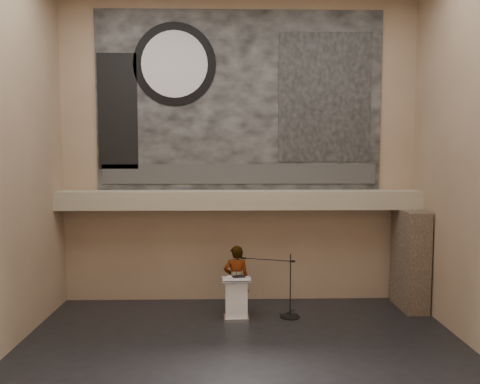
{
  "coord_description": "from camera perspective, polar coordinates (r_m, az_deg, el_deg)",
  "views": [
    {
      "loc": [
        -0.28,
        -9.3,
        4.25
      ],
      "look_at": [
        0.0,
        3.2,
        3.2
      ],
      "focal_mm": 35.0,
      "sensor_mm": 36.0,
      "label": 1
    }
  ],
  "objects": [
    {
      "name": "floor",
      "position": [
        10.23,
        0.42,
        -19.75
      ],
      "size": [
        10.0,
        10.0,
        0.0
      ],
      "primitive_type": "plane",
      "color": "black",
      "rests_on": "ground"
    },
    {
      "name": "banner_clock_face",
      "position": [
        13.52,
        -8.0,
        15.19
      ],
      "size": [
        1.84,
        0.02,
        1.84
      ],
      "primitive_type": "cylinder",
      "rotation": [
        1.57,
        0.0,
        0.0
      ],
      "color": "silver",
      "rests_on": "banner"
    },
    {
      "name": "wall_front",
      "position": [
        5.31,
        1.73,
        4.8
      ],
      "size": [
        10.0,
        0.02,
        8.5
      ],
      "primitive_type": "cube",
      "color": "#8E725A",
      "rests_on": "floor"
    },
    {
      "name": "soffit",
      "position": [
        12.97,
        -0.04,
        -0.95
      ],
      "size": [
        10.0,
        0.8,
        0.5
      ],
      "primitive_type": "cube",
      "color": "gray",
      "rests_on": "wall_back"
    },
    {
      "name": "speaker_person",
      "position": [
        12.51,
        -0.46,
        -10.65
      ],
      "size": [
        0.68,
        0.46,
        1.83
      ],
      "primitive_type": "imported",
      "rotation": [
        0.0,
        0.0,
        3.17
      ],
      "color": "silver",
      "rests_on": "floor"
    },
    {
      "name": "wall_back",
      "position": [
        13.31,
        -0.08,
        4.8
      ],
      "size": [
        10.0,
        0.02,
        8.5
      ],
      "primitive_type": "cube",
      "color": "#8E725A",
      "rests_on": "floor"
    },
    {
      "name": "banner_building_print",
      "position": [
        13.59,
        10.3,
        11.27
      ],
      "size": [
        2.6,
        0.02,
        3.6
      ],
      "primitive_type": "cube",
      "color": "black",
      "rests_on": "banner"
    },
    {
      "name": "banner_brick_print",
      "position": [
        13.64,
        -14.7,
        9.48
      ],
      "size": [
        1.1,
        0.02,
        3.2
      ],
      "primitive_type": "cube",
      "color": "black",
      "rests_on": "banner"
    },
    {
      "name": "banner",
      "position": [
        13.35,
        -0.07,
        11.03
      ],
      "size": [
        8.0,
        0.05,
        5.0
      ],
      "primitive_type": "cube",
      "color": "black",
      "rests_on": "wall_back"
    },
    {
      "name": "lectern",
      "position": [
        12.22,
        -0.47,
        -12.81
      ],
      "size": [
        0.73,
        0.54,
        1.13
      ],
      "rotation": [
        0.0,
        0.0,
        0.05
      ],
      "color": "silver",
      "rests_on": "floor"
    },
    {
      "name": "banner_text_strip",
      "position": [
        13.25,
        -0.07,
        2.2
      ],
      "size": [
        7.76,
        0.02,
        0.55
      ],
      "primitive_type": "cube",
      "color": "#2E2E2E",
      "rests_on": "banner"
    },
    {
      "name": "papers",
      "position": [
        12.03,
        -1.12,
        -10.37
      ],
      "size": [
        0.29,
        0.36,
        0.0
      ],
      "primitive_type": "cube",
      "rotation": [
        0.0,
        0.0,
        -0.19
      ],
      "color": "silver",
      "rests_on": "lectern"
    },
    {
      "name": "banner_clock_rim",
      "position": [
        13.54,
        -7.99,
        15.18
      ],
      "size": [
        2.3,
        0.02,
        2.3
      ],
      "primitive_type": "cylinder",
      "rotation": [
        1.57,
        0.0,
        0.0
      ],
      "color": "black",
      "rests_on": "banner"
    },
    {
      "name": "mic_stand",
      "position": [
        12.56,
        5.9,
        -13.78
      ],
      "size": [
        1.53,
        0.66,
        1.66
      ],
      "rotation": [
        0.0,
        0.0,
        -0.3
      ],
      "color": "black",
      "rests_on": "floor"
    },
    {
      "name": "stone_pier",
      "position": [
        13.7,
        20.03,
        -7.71
      ],
      "size": [
        0.6,
        1.4,
        2.7
      ],
      "primitive_type": "cube",
      "color": "#423328",
      "rests_on": "floor"
    },
    {
      "name": "sprinkler_left",
      "position": [
        13.02,
        -7.1,
        -2.21
      ],
      "size": [
        0.04,
        0.04,
        0.06
      ],
      "primitive_type": "cylinder",
      "color": "#B2893D",
      "rests_on": "soffit"
    },
    {
      "name": "binder",
      "position": [
        12.03,
        -0.17,
        -10.3
      ],
      "size": [
        0.36,
        0.32,
        0.04
      ],
      "primitive_type": "cube",
      "rotation": [
        0.0,
        0.0,
        0.38
      ],
      "color": "black",
      "rests_on": "lectern"
    },
    {
      "name": "sprinkler_right",
      "position": [
        13.13,
        8.29,
        -2.16
      ],
      "size": [
        0.04,
        0.04,
        0.06
      ],
      "primitive_type": "cylinder",
      "color": "#B2893D",
      "rests_on": "soffit"
    }
  ]
}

